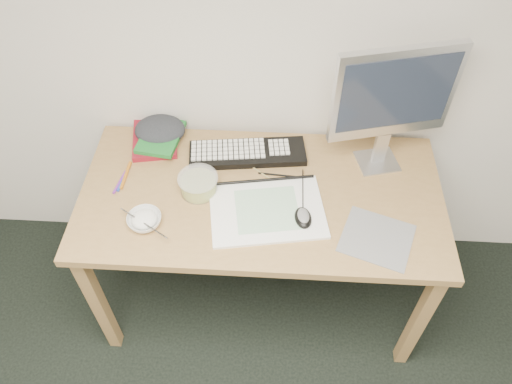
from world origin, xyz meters
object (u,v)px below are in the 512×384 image
Objects in this scene: sketchpad at (267,211)px; desk at (261,207)px; monitor at (394,97)px; rice_bowl at (145,220)px; keyboard at (248,153)px.

desk is at bearing 97.24° from sketchpad.
rice_bowl is (-0.88, -0.37, -0.31)m from monitor.
sketchpad is at bearing -79.05° from keyboard.
rice_bowl reaches higher than keyboard.
keyboard is at bearing 108.32° from desk.
desk is at bearing 22.22° from rice_bowl.
desk is 11.17× the size of rice_bowl.
monitor is 4.27× the size of rice_bowl.
sketchpad is at bearing -161.37° from monitor.
monitor is (0.46, 0.20, 0.42)m from desk.
desk is at bearing -78.61° from keyboard.
keyboard is 0.51m from rice_bowl.
desk is 3.33× the size of sketchpad.
monitor is 1.00m from rice_bowl.
monitor is (0.44, 0.28, 0.33)m from sketchpad.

